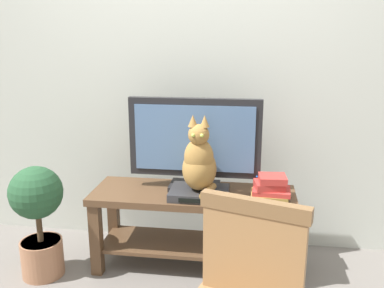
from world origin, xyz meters
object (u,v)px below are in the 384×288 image
Objects in this scene: tv at (195,142)px; potted_plant at (38,215)px; tv_stand at (193,215)px; book_stack at (270,188)px; media_box at (199,193)px; cat at (199,162)px.

tv reaches higher than potted_plant.
potted_plant is at bearing -166.06° from tv_stand.
tv_stand is 0.53m from book_stack.
tv is at bearing 89.98° from tv_stand.
book_stack is at bearing 8.18° from potted_plant.
potted_plant is (-0.94, -0.31, -0.43)m from tv.
tv_stand is 1.78× the size of potted_plant.
tv is at bearing 108.76° from media_box.
cat is (0.05, -0.16, -0.09)m from tv.
media_box is at bearing 9.33° from potted_plant.
cat reaches higher than potted_plant.
media_box reaches higher than tv_stand.
book_stack reaches higher than media_box.
cat is (0.00, -0.01, 0.21)m from media_box.
tv_stand is at bearing 124.25° from media_box.
cat is at bearing -72.44° from tv.
book_stack is at bearing 7.35° from cat.
tv_stand is at bearing 120.23° from cat.
tv is 0.19m from cat.
tv is 0.55m from book_stack.
tv_stand is 3.60× the size of media_box.
tv is 3.47× the size of book_stack.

